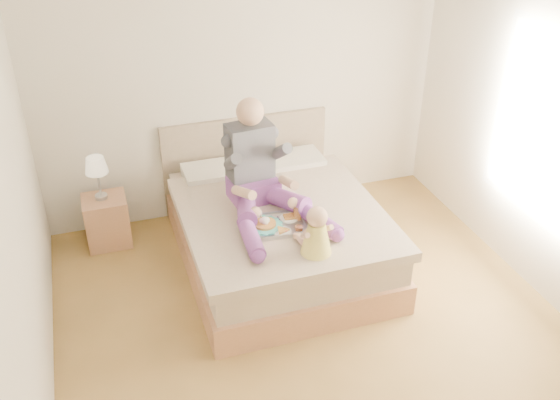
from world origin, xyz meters
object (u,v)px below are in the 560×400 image
object	(u,v)px
bed	(275,228)
tray	(276,223)
nightstand	(107,221)
adult	(259,177)
baby	(316,234)

from	to	relation	value
bed	tray	xyz separation A→B (m)	(-0.12, -0.40, 0.32)
nightstand	tray	distance (m)	1.78
adult	baby	xyz separation A→B (m)	(0.21, -0.80, -0.12)
bed	nightstand	world-z (taller)	bed
tray	baby	bearing A→B (deg)	-62.94
bed	adult	bearing A→B (deg)	-163.80
nightstand	baby	distance (m)	2.23
adult	tray	world-z (taller)	adult
tray	baby	size ratio (longest dim) A/B	1.26
adult	nightstand	bearing A→B (deg)	143.00
adult	tray	distance (m)	0.44
bed	tray	world-z (taller)	bed
adult	baby	size ratio (longest dim) A/B	2.97
bed	baby	bearing A→B (deg)	-85.85
bed	nightstand	size ratio (longest dim) A/B	4.44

